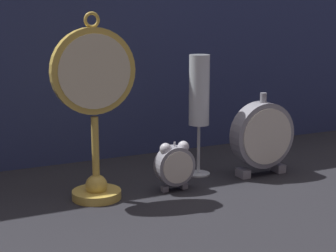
{
  "coord_description": "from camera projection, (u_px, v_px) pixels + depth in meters",
  "views": [
    {
      "loc": [
        -0.49,
        -0.92,
        0.36
      ],
      "look_at": [
        0.0,
        0.08,
        0.12
      ],
      "focal_mm": 60.0,
      "sensor_mm": 36.0,
      "label": 1
    }
  ],
  "objects": [
    {
      "name": "fabric_backdrop_drape",
      "position": [
        122.0,
        16.0,
        1.31
      ],
      "size": [
        1.64,
        0.01,
        0.67
      ],
      "primitive_type": "cube",
      "color": "navy",
      "rests_on": "ground_plane"
    },
    {
      "name": "alarm_clock_twin_bell",
      "position": [
        175.0,
        164.0,
        1.11
      ],
      "size": [
        0.08,
        0.03,
        0.1
      ],
      "color": "gray",
      "rests_on": "ground_plane"
    },
    {
      "name": "mantel_clock_silver",
      "position": [
        262.0,
        136.0,
        1.21
      ],
      "size": [
        0.14,
        0.04,
        0.18
      ],
      "color": "gray",
      "rests_on": "ground_plane"
    },
    {
      "name": "champagne_flute",
      "position": [
        199.0,
        98.0,
        1.19
      ],
      "size": [
        0.05,
        0.05,
        0.26
      ],
      "color": "silver",
      "rests_on": "ground_plane"
    },
    {
      "name": "pocket_watch_on_stand",
      "position": [
        94.0,
        108.0,
        1.03
      ],
      "size": [
        0.16,
        0.09,
        0.35
      ],
      "color": "gold",
      "rests_on": "ground_plane"
    },
    {
      "name": "ground_plane",
      "position": [
        186.0,
        195.0,
        1.09
      ],
      "size": [
        4.0,
        4.0,
        0.0
      ],
      "primitive_type": "plane",
      "color": "#232328"
    }
  ]
}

